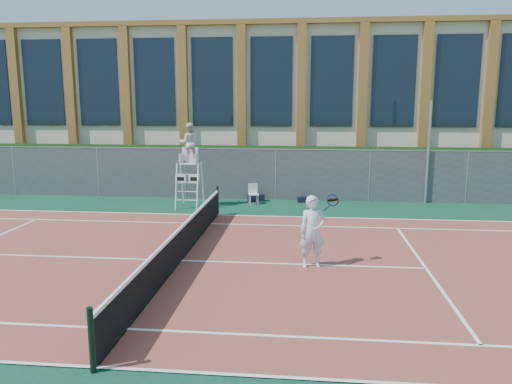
# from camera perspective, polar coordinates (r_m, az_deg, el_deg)

# --- Properties ---
(ground) EXTENTS (120.00, 120.00, 0.00)m
(ground) POSITION_cam_1_polar(r_m,az_deg,el_deg) (13.66, -8.56, -7.87)
(ground) COLOR #233814
(apron) EXTENTS (36.00, 20.00, 0.01)m
(apron) POSITION_cam_1_polar(r_m,az_deg,el_deg) (14.58, -7.60, -6.65)
(apron) COLOR #0C3728
(apron) RESTS_ON ground
(tennis_court) EXTENTS (23.77, 10.97, 0.02)m
(tennis_court) POSITION_cam_1_polar(r_m,az_deg,el_deg) (13.65, -8.57, -7.79)
(tennis_court) COLOR brown
(tennis_court) RESTS_ON apron
(tennis_net) EXTENTS (0.10, 11.30, 1.10)m
(tennis_net) POSITION_cam_1_polar(r_m,az_deg,el_deg) (13.50, -8.62, -5.71)
(tennis_net) COLOR black
(tennis_net) RESTS_ON ground
(fence) EXTENTS (40.00, 0.06, 2.20)m
(fence) POSITION_cam_1_polar(r_m,az_deg,el_deg) (21.84, -2.97, 2.04)
(fence) COLOR #595E60
(fence) RESTS_ON ground
(hedge) EXTENTS (40.00, 1.40, 2.20)m
(hedge) POSITION_cam_1_polar(r_m,az_deg,el_deg) (23.01, -2.52, 2.46)
(hedge) COLOR black
(hedge) RESTS_ON ground
(building) EXTENTS (45.00, 10.60, 8.22)m
(building) POSITION_cam_1_polar(r_m,az_deg,el_deg) (30.69, -0.41, 10.13)
(building) COLOR beige
(building) RESTS_ON ground
(steel_pole) EXTENTS (0.12, 0.12, 4.27)m
(steel_pole) POSITION_cam_1_polar(r_m,az_deg,el_deg) (21.95, 19.07, 4.25)
(steel_pole) COLOR #9EA0A5
(steel_pole) RESTS_ON ground
(umpire_chair) EXTENTS (0.96, 1.48, 3.44)m
(umpire_chair) POSITION_cam_1_polar(r_m,az_deg,el_deg) (20.23, -7.67, 5.33)
(umpire_chair) COLOR white
(umpire_chair) RESTS_ON ground
(plastic_chair) EXTENTS (0.48, 0.48, 0.84)m
(plastic_chair) POSITION_cam_1_polar(r_m,az_deg,el_deg) (20.86, -0.32, -0.00)
(plastic_chair) COLOR silver
(plastic_chair) RESTS_ON apron
(sports_bag_near) EXTENTS (0.76, 0.42, 0.31)m
(sports_bag_near) POSITION_cam_1_polar(r_m,az_deg,el_deg) (21.42, 0.00, -0.65)
(sports_bag_near) COLOR black
(sports_bag_near) RESTS_ON apron
(sports_bag_far) EXTENTS (0.62, 0.32, 0.24)m
(sports_bag_far) POSITION_cam_1_polar(r_m,az_deg,el_deg) (21.31, 5.59, -0.85)
(sports_bag_far) COLOR black
(sports_bag_far) RESTS_ON apron
(tennis_player) EXTENTS (1.06, 0.75, 1.87)m
(tennis_player) POSITION_cam_1_polar(r_m,az_deg,el_deg) (12.85, 6.50, -4.49)
(tennis_player) COLOR silver
(tennis_player) RESTS_ON tennis_court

